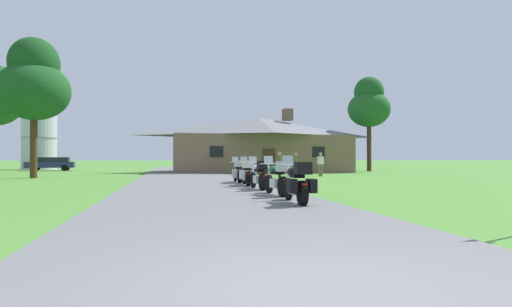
{
  "coord_description": "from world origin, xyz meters",
  "views": [
    {
      "loc": [
        -1.22,
        -3.64,
        1.27
      ],
      "look_at": [
        2.93,
        16.48,
        1.52
      ],
      "focal_mm": 28.89,
      "sensor_mm": 36.0,
      "label": 1
    }
  ],
  "objects_px": {
    "parked_navy_suv_far_left": "(51,163)",
    "motorcycle_yellow_fourth_in_row": "(247,173)",
    "motorcycle_white_farthest_in_row": "(238,172)",
    "bystander_white_shirt_beside_signpost": "(321,163)",
    "motorcycle_white_third_in_row": "(259,175)",
    "tree_right_of_lodge": "(369,105)",
    "bystander_olive_shirt_near_lodge": "(296,163)",
    "motorcycle_black_nearest_to_camera": "(297,183)",
    "motorcycle_green_second_in_row": "(277,178)",
    "metal_silo_distant": "(39,134)",
    "bystander_olive_shirt_by_tree": "(280,163)",
    "tree_left_near": "(34,83)"
  },
  "relations": [
    {
      "from": "bystander_olive_shirt_by_tree",
      "to": "tree_right_of_lodge",
      "type": "xyz_separation_m",
      "value": [
        12.19,
        11.06,
        5.71
      ]
    },
    {
      "from": "motorcycle_white_third_in_row",
      "to": "parked_navy_suv_far_left",
      "type": "bearing_deg",
      "value": 114.33
    },
    {
      "from": "bystander_olive_shirt_by_tree",
      "to": "metal_silo_distant",
      "type": "relative_size",
      "value": 0.21
    },
    {
      "from": "motorcycle_black_nearest_to_camera",
      "to": "motorcycle_white_third_in_row",
      "type": "relative_size",
      "value": 1.0
    },
    {
      "from": "metal_silo_distant",
      "to": "parked_navy_suv_far_left",
      "type": "bearing_deg",
      "value": -63.07
    },
    {
      "from": "motorcycle_yellow_fourth_in_row",
      "to": "bystander_olive_shirt_near_lodge",
      "type": "xyz_separation_m",
      "value": [
        5.75,
        11.21,
        0.34
      ]
    },
    {
      "from": "bystander_olive_shirt_by_tree",
      "to": "tree_left_near",
      "type": "height_order",
      "value": "tree_left_near"
    },
    {
      "from": "motorcycle_white_farthest_in_row",
      "to": "bystander_white_shirt_beside_signpost",
      "type": "xyz_separation_m",
      "value": [
        7.11,
        7.35,
        0.34
      ]
    },
    {
      "from": "motorcycle_yellow_fourth_in_row",
      "to": "parked_navy_suv_far_left",
      "type": "height_order",
      "value": "parked_navy_suv_far_left"
    },
    {
      "from": "parked_navy_suv_far_left",
      "to": "motorcycle_yellow_fourth_in_row",
      "type": "bearing_deg",
      "value": -157.05
    },
    {
      "from": "motorcycle_black_nearest_to_camera",
      "to": "motorcycle_yellow_fourth_in_row",
      "type": "relative_size",
      "value": 1.0
    },
    {
      "from": "motorcycle_yellow_fourth_in_row",
      "to": "parked_navy_suv_far_left",
      "type": "xyz_separation_m",
      "value": [
        -15.45,
        27.81,
        0.17
      ]
    },
    {
      "from": "tree_left_near",
      "to": "bystander_olive_shirt_by_tree",
      "type": "bearing_deg",
      "value": -7.34
    },
    {
      "from": "bystander_olive_shirt_near_lodge",
      "to": "motorcycle_yellow_fourth_in_row",
      "type": "bearing_deg",
      "value": 170.55
    },
    {
      "from": "bystander_white_shirt_beside_signpost",
      "to": "bystander_olive_shirt_by_tree",
      "type": "height_order",
      "value": "same"
    },
    {
      "from": "bystander_olive_shirt_by_tree",
      "to": "bystander_white_shirt_beside_signpost",
      "type": "bearing_deg",
      "value": -74.6
    },
    {
      "from": "motorcycle_white_third_in_row",
      "to": "tree_left_near",
      "type": "height_order",
      "value": "tree_left_near"
    },
    {
      "from": "motorcycle_black_nearest_to_camera",
      "to": "motorcycle_green_second_in_row",
      "type": "distance_m",
      "value": 2.55
    },
    {
      "from": "bystander_olive_shirt_near_lodge",
      "to": "tree_left_near",
      "type": "bearing_deg",
      "value": 108.9
    },
    {
      "from": "bystander_white_shirt_beside_signpost",
      "to": "parked_navy_suv_far_left",
      "type": "bearing_deg",
      "value": -57.8
    },
    {
      "from": "motorcycle_white_farthest_in_row",
      "to": "bystander_olive_shirt_near_lodge",
      "type": "bearing_deg",
      "value": 57.15
    },
    {
      "from": "motorcycle_green_second_in_row",
      "to": "metal_silo_distant",
      "type": "height_order",
      "value": "metal_silo_distant"
    },
    {
      "from": "motorcycle_white_third_in_row",
      "to": "bystander_white_shirt_beside_signpost",
      "type": "height_order",
      "value": "bystander_white_shirt_beside_signpost"
    },
    {
      "from": "motorcycle_white_farthest_in_row",
      "to": "tree_right_of_lodge",
      "type": "xyz_separation_m",
      "value": [
        16.06,
        17.56,
        6.05
      ]
    },
    {
      "from": "motorcycle_black_nearest_to_camera",
      "to": "tree_right_of_lodge",
      "type": "relative_size",
      "value": 0.22
    },
    {
      "from": "motorcycle_black_nearest_to_camera",
      "to": "bystander_olive_shirt_near_lodge",
      "type": "relative_size",
      "value": 1.24
    },
    {
      "from": "motorcycle_white_third_in_row",
      "to": "tree_right_of_lodge",
      "type": "height_order",
      "value": "tree_right_of_lodge"
    },
    {
      "from": "bystander_white_shirt_beside_signpost",
      "to": "motorcycle_white_farthest_in_row",
      "type": "bearing_deg",
      "value": 27.0
    },
    {
      "from": "bystander_olive_shirt_near_lodge",
      "to": "parked_navy_suv_far_left",
      "type": "relative_size",
      "value": 0.35
    },
    {
      "from": "motorcycle_green_second_in_row",
      "to": "motorcycle_yellow_fourth_in_row",
      "type": "height_order",
      "value": "same"
    },
    {
      "from": "motorcycle_white_farthest_in_row",
      "to": "motorcycle_green_second_in_row",
      "type": "bearing_deg",
      "value": -88.97
    },
    {
      "from": "bystander_white_shirt_beside_signpost",
      "to": "bystander_olive_shirt_by_tree",
      "type": "distance_m",
      "value": 3.35
    },
    {
      "from": "bystander_olive_shirt_near_lodge",
      "to": "metal_silo_distant",
      "type": "relative_size",
      "value": 0.21
    },
    {
      "from": "motorcycle_white_farthest_in_row",
      "to": "bystander_olive_shirt_near_lodge",
      "type": "height_order",
      "value": "bystander_olive_shirt_near_lodge"
    },
    {
      "from": "motorcycle_white_third_in_row",
      "to": "tree_right_of_lodge",
      "type": "xyz_separation_m",
      "value": [
        15.98,
        22.1,
        6.04
      ]
    },
    {
      "from": "motorcycle_yellow_fourth_in_row",
      "to": "motorcycle_white_farthest_in_row",
      "type": "distance_m",
      "value": 2.3
    },
    {
      "from": "bystander_white_shirt_beside_signpost",
      "to": "metal_silo_distant",
      "type": "height_order",
      "value": "metal_silo_distant"
    },
    {
      "from": "motorcycle_white_farthest_in_row",
      "to": "tree_left_near",
      "type": "xyz_separation_m",
      "value": [
        -12.0,
        8.54,
        5.54
      ]
    },
    {
      "from": "bystander_olive_shirt_by_tree",
      "to": "motorcycle_black_nearest_to_camera",
      "type": "bearing_deg",
      "value": 167.36
    },
    {
      "from": "motorcycle_black_nearest_to_camera",
      "to": "bystander_olive_shirt_by_tree",
      "type": "distance_m",
      "value": 16.71
    },
    {
      "from": "metal_silo_distant",
      "to": "bystander_olive_shirt_near_lodge",
      "type": "bearing_deg",
      "value": -42.5
    },
    {
      "from": "metal_silo_distant",
      "to": "motorcycle_yellow_fourth_in_row",
      "type": "bearing_deg",
      "value": -61.28
    },
    {
      "from": "motorcycle_yellow_fourth_in_row",
      "to": "tree_left_near",
      "type": "distance_m",
      "value": 17.1
    },
    {
      "from": "motorcycle_black_nearest_to_camera",
      "to": "motorcycle_yellow_fourth_in_row",
      "type": "distance_m",
      "value": 7.46
    },
    {
      "from": "motorcycle_yellow_fourth_in_row",
      "to": "motorcycle_green_second_in_row",
      "type": "bearing_deg",
      "value": -85.59
    },
    {
      "from": "bystander_olive_shirt_by_tree",
      "to": "bystander_olive_shirt_near_lodge",
      "type": "bearing_deg",
      "value": -37.43
    },
    {
      "from": "motorcycle_black_nearest_to_camera",
      "to": "motorcycle_white_farthest_in_row",
      "type": "distance_m",
      "value": 9.76
    },
    {
      "from": "motorcycle_yellow_fourth_in_row",
      "to": "bystander_white_shirt_beside_signpost",
      "type": "bearing_deg",
      "value": 56.62
    },
    {
      "from": "motorcycle_green_second_in_row",
      "to": "motorcycle_white_third_in_row",
      "type": "distance_m",
      "value": 2.67
    },
    {
      "from": "tree_right_of_lodge",
      "to": "motorcycle_white_farthest_in_row",
      "type": "bearing_deg",
      "value": -132.45
    }
  ]
}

